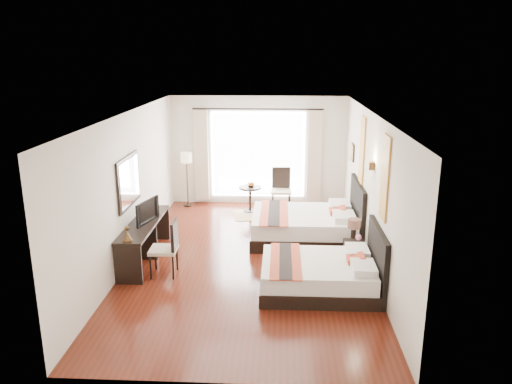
{
  "coord_description": "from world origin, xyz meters",
  "views": [
    {
      "loc": [
        0.58,
        -8.89,
        3.86
      ],
      "look_at": [
        0.12,
        0.44,
        1.23
      ],
      "focal_mm": 35.0,
      "sensor_mm": 36.0,
      "label": 1
    }
  ],
  "objects_px": {
    "fruit_bowl": "(251,186)",
    "bed_far": "(308,225)",
    "side_table": "(250,199)",
    "television": "(144,211)",
    "window_chair": "(281,197)",
    "nightstand": "(354,254)",
    "floor_lamp": "(186,161)",
    "bed_near": "(323,274)",
    "desk_chair": "(165,258)",
    "console_desk": "(145,241)",
    "vase": "(358,241)",
    "table_lamp": "(354,225)"
  },
  "relations": [
    {
      "from": "bed_far",
      "to": "nightstand",
      "type": "xyz_separation_m",
      "value": [
        0.8,
        -1.31,
        -0.1
      ]
    },
    {
      "from": "bed_far",
      "to": "side_table",
      "type": "xyz_separation_m",
      "value": [
        -1.34,
        1.88,
        -0.01
      ]
    },
    {
      "from": "console_desk",
      "to": "window_chair",
      "type": "height_order",
      "value": "window_chair"
    },
    {
      "from": "bed_near",
      "to": "floor_lamp",
      "type": "relative_size",
      "value": 1.4
    },
    {
      "from": "bed_near",
      "to": "console_desk",
      "type": "height_order",
      "value": "bed_near"
    },
    {
      "from": "fruit_bowl",
      "to": "bed_far",
      "type": "bearing_deg",
      "value": -55.1
    },
    {
      "from": "desk_chair",
      "to": "window_chair",
      "type": "height_order",
      "value": "window_chair"
    },
    {
      "from": "television",
      "to": "desk_chair",
      "type": "relative_size",
      "value": 0.75
    },
    {
      "from": "television",
      "to": "desk_chair",
      "type": "xyz_separation_m",
      "value": [
        0.52,
        -0.67,
        -0.67
      ]
    },
    {
      "from": "nightstand",
      "to": "table_lamp",
      "type": "distance_m",
      "value": 0.54
    },
    {
      "from": "table_lamp",
      "to": "console_desk",
      "type": "xyz_separation_m",
      "value": [
        -3.96,
        -0.04,
        -0.37
      ]
    },
    {
      "from": "table_lamp",
      "to": "fruit_bowl",
      "type": "xyz_separation_m",
      "value": [
        -2.11,
        3.06,
        -0.09
      ]
    },
    {
      "from": "vase",
      "to": "television",
      "type": "xyz_separation_m",
      "value": [
        -3.98,
        0.32,
        0.41
      ]
    },
    {
      "from": "bed_far",
      "to": "television",
      "type": "relative_size",
      "value": 2.95
    },
    {
      "from": "bed_near",
      "to": "window_chair",
      "type": "xyz_separation_m",
      "value": [
        -0.71,
        4.37,
        0.04
      ]
    },
    {
      "from": "console_desk",
      "to": "table_lamp",
      "type": "bearing_deg",
      "value": 0.64
    },
    {
      "from": "desk_chair",
      "to": "table_lamp",
      "type": "bearing_deg",
      "value": -169.98
    },
    {
      "from": "bed_far",
      "to": "nightstand",
      "type": "bearing_deg",
      "value": -58.49
    },
    {
      "from": "bed_near",
      "to": "side_table",
      "type": "bearing_deg",
      "value": 109.44
    },
    {
      "from": "television",
      "to": "table_lamp",
      "type": "bearing_deg",
      "value": -73.4
    },
    {
      "from": "bed_near",
      "to": "console_desk",
      "type": "xyz_separation_m",
      "value": [
        -3.31,
        1.1,
        0.09
      ]
    },
    {
      "from": "side_table",
      "to": "bed_near",
      "type": "bearing_deg",
      "value": -70.56
    },
    {
      "from": "television",
      "to": "fruit_bowl",
      "type": "relative_size",
      "value": 3.96
    },
    {
      "from": "fruit_bowl",
      "to": "bed_near",
      "type": "bearing_deg",
      "value": -70.86
    },
    {
      "from": "window_chair",
      "to": "console_desk",
      "type": "bearing_deg",
      "value": -39.71
    },
    {
      "from": "bed_far",
      "to": "side_table",
      "type": "distance_m",
      "value": 2.31
    },
    {
      "from": "nightstand",
      "to": "desk_chair",
      "type": "distance_m",
      "value": 3.48
    },
    {
      "from": "nightstand",
      "to": "floor_lamp",
      "type": "bearing_deg",
      "value": 136.69
    },
    {
      "from": "bed_near",
      "to": "nightstand",
      "type": "height_order",
      "value": "bed_near"
    },
    {
      "from": "desk_chair",
      "to": "bed_far",
      "type": "bearing_deg",
      "value": -146.19
    },
    {
      "from": "desk_chair",
      "to": "fruit_bowl",
      "type": "bearing_deg",
      "value": -110.67
    },
    {
      "from": "table_lamp",
      "to": "floor_lamp",
      "type": "height_order",
      "value": "floor_lamp"
    },
    {
      "from": "window_chair",
      "to": "floor_lamp",
      "type": "bearing_deg",
      "value": -95.99
    },
    {
      "from": "table_lamp",
      "to": "window_chair",
      "type": "height_order",
      "value": "window_chair"
    },
    {
      "from": "side_table",
      "to": "desk_chair",
      "type": "bearing_deg",
      "value": -109.1
    },
    {
      "from": "desk_chair",
      "to": "floor_lamp",
      "type": "height_order",
      "value": "floor_lamp"
    },
    {
      "from": "nightstand",
      "to": "television",
      "type": "bearing_deg",
      "value": 178.27
    },
    {
      "from": "console_desk",
      "to": "fruit_bowl",
      "type": "distance_m",
      "value": 3.63
    },
    {
      "from": "desk_chair",
      "to": "window_chair",
      "type": "xyz_separation_m",
      "value": [
        2.06,
        3.91,
        0.02
      ]
    },
    {
      "from": "side_table",
      "to": "window_chair",
      "type": "bearing_deg",
      "value": 12.7
    },
    {
      "from": "floor_lamp",
      "to": "window_chair",
      "type": "distance_m",
      "value": 2.57
    },
    {
      "from": "desk_chair",
      "to": "window_chair",
      "type": "bearing_deg",
      "value": -119.21
    },
    {
      "from": "console_desk",
      "to": "desk_chair",
      "type": "relative_size",
      "value": 2.17
    },
    {
      "from": "desk_chair",
      "to": "side_table",
      "type": "bearing_deg",
      "value": -110.47
    },
    {
      "from": "side_table",
      "to": "window_chair",
      "type": "distance_m",
      "value": 0.79
    },
    {
      "from": "desk_chair",
      "to": "fruit_bowl",
      "type": "xyz_separation_m",
      "value": [
        1.31,
        3.75,
        0.36
      ]
    },
    {
      "from": "fruit_bowl",
      "to": "side_table",
      "type": "bearing_deg",
      "value": -144.03
    },
    {
      "from": "bed_far",
      "to": "vase",
      "type": "xyz_separation_m",
      "value": [
        0.83,
        -1.51,
        0.24
      ]
    },
    {
      "from": "window_chair",
      "to": "television",
      "type": "bearing_deg",
      "value": -39.7
    },
    {
      "from": "bed_far",
      "to": "floor_lamp",
      "type": "xyz_separation_m",
      "value": [
        -2.98,
        2.26,
        0.85
      ]
    }
  ]
}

